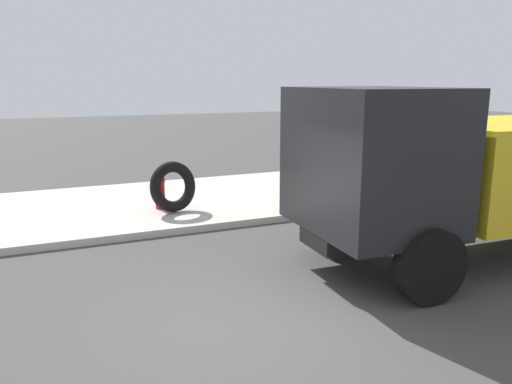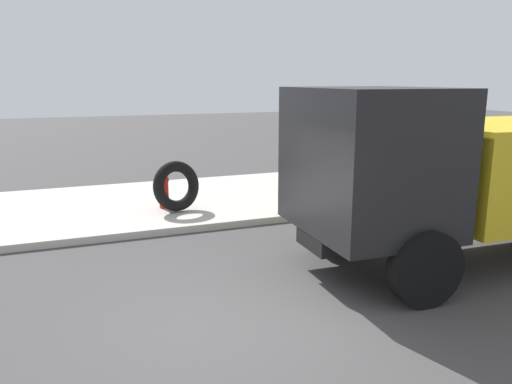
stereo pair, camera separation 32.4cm
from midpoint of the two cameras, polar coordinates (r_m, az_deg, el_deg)
The scene contains 6 objects.
ground_plane at distance 6.87m, azimuth -3.71°, elevation -14.38°, with size 80.00×80.00×0.00m, color #423F3F.
sidewalk_curb at distance 12.81m, azimuth -13.61°, elevation -1.48°, with size 36.00×5.00×0.15m, color #BCB7AD.
fire_hydrant at distance 12.00m, azimuth -11.57°, elevation 0.13°, with size 0.26×0.59×0.80m.
loose_tire at distance 11.60m, azimuth -10.15°, elevation 0.59°, with size 1.15×1.15×0.25m, color black.
stop_sign at distance 11.68m, azimuth 4.53°, elevation 5.86°, with size 0.76×0.08×2.30m.
dump_truck_yellow at distance 9.53m, azimuth 23.41°, elevation 2.48°, with size 7.08×2.98×3.00m.
Camera 1 is at (-2.18, -5.72, 3.12)m, focal length 35.37 mm.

